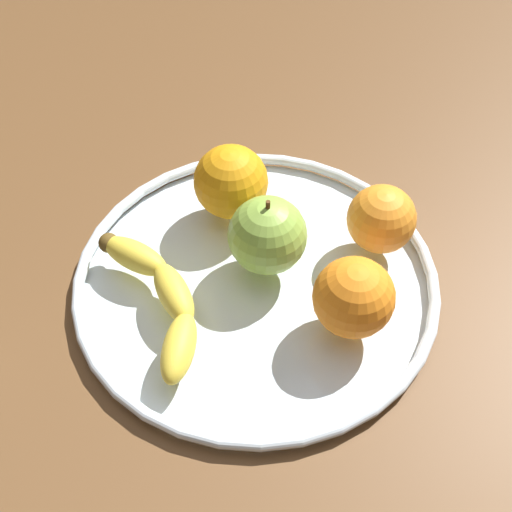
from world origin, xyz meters
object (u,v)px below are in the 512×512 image
at_px(fruit_bowl, 256,280).
at_px(orange_front_left, 354,297).
at_px(banana, 160,295).
at_px(apple, 267,235).
at_px(orange_front_right, 381,219).
at_px(orange_center, 231,182).

distance_m(fruit_bowl, orange_front_left, 0.12).
bearing_deg(orange_front_left, banana, 71.21).
relative_size(fruit_bowl, apple, 4.26).
height_order(banana, orange_front_right, orange_front_right).
xyz_separation_m(orange_front_right, orange_front_left, (-0.09, 0.06, 0.00)).
distance_m(fruit_bowl, orange_center, 0.11).
bearing_deg(apple, orange_front_left, -146.16).
bearing_deg(banana, apple, -87.74).
bearing_deg(fruit_bowl, orange_front_right, -83.36).
height_order(banana, orange_center, orange_center).
bearing_deg(orange_front_right, apple, 90.00).
height_order(apple, orange_front_left, apple).
height_order(fruit_bowl, orange_front_left, orange_front_left).
relative_size(orange_front_right, orange_front_left, 0.92).
bearing_deg(orange_front_left, orange_front_right, -32.94).
xyz_separation_m(fruit_bowl, orange_front_left, (-0.07, -0.08, 0.05)).
distance_m(fruit_bowl, banana, 0.10).
height_order(fruit_bowl, banana, banana).
xyz_separation_m(banana, orange_front_left, (-0.06, -0.17, 0.02)).
distance_m(fruit_bowl, apple, 0.05).
xyz_separation_m(fruit_bowl, orange_center, (0.10, 0.01, 0.05)).
xyz_separation_m(orange_center, orange_front_left, (-0.17, -0.08, -0.00)).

